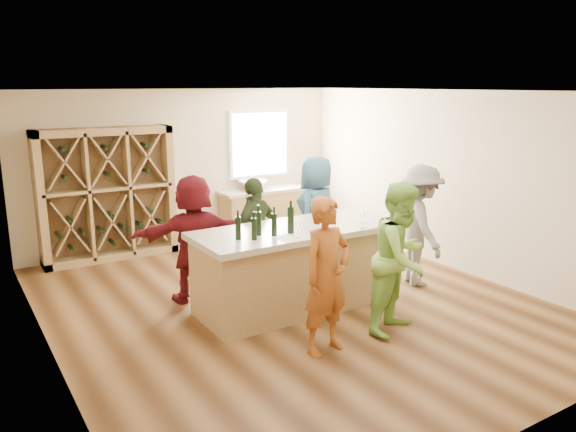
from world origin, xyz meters
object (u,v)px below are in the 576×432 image
tasting_counter_base (297,270)px  person_near_right (401,258)px  wine_bottle_a (238,228)px  wine_rack (107,195)px  person_server (420,225)px  person_far_right (316,215)px  wine_bottle_d (274,224)px  person_far_left (194,238)px  person_far_mid (256,234)px  wine_bottle_c (258,223)px  sink (253,185)px  person_near_left (327,276)px  wine_bottle_e (291,220)px  wine_bottle_b (254,229)px

tasting_counter_base → person_near_right: person_near_right is taller
wine_bottle_a → tasting_counter_base: bearing=6.7°
wine_rack → person_server: 5.06m
person_near_right → person_far_right: person_far_right is taller
wine_rack → person_server: (3.50, -3.65, -0.21)m
wine_bottle_d → person_server: (2.44, -0.03, -0.33)m
person_far_right → person_far_left: size_ratio=1.05×
person_far_left → person_server: bearing=169.0°
wine_bottle_d → person_far_mid: size_ratio=0.18×
wine_bottle_a → wine_bottle_c: size_ratio=0.94×
sink → wine_bottle_a: bearing=-121.1°
wine_rack → person_far_left: wine_rack is taller
wine_bottle_a → person_near_left: 1.28m
sink → person_far_left: size_ratio=0.31×
sink → person_near_left: person_near_left is taller
person_server → tasting_counter_base: bearing=105.5°
sink → tasting_counter_base: 3.60m
tasting_counter_base → person_far_left: 1.44m
tasting_counter_base → wine_bottle_a: size_ratio=9.33×
person_server → person_far_left: bearing=90.7°
wine_bottle_a → person_near_right: person_near_right is taller
person_near_left → wine_bottle_a: bearing=103.6°
person_near_left → person_near_right: bearing=-10.8°
wine_bottle_d → person_far_left: person_far_left is taller
wine_bottle_c → person_near_left: person_near_left is taller
tasting_counter_base → wine_bottle_e: (-0.21, -0.18, 0.75)m
wine_bottle_e → person_near_left: person_near_left is taller
wine_rack → person_far_right: bearing=-43.7°
sink → person_far_right: 2.35m
person_near_right → person_far_right: (0.39, 2.28, 0.01)m
wine_bottle_c → wine_bottle_d: (0.15, -0.13, -0.01)m
tasting_counter_base → wine_bottle_d: wine_bottle_d is taller
wine_bottle_a → wine_bottle_b: size_ratio=1.05×
wine_bottle_e → person_near_left: size_ratio=0.19×
person_near_left → wine_rack: bearing=94.0°
sink → wine_bottle_a: wine_bottle_a is taller
tasting_counter_base → person_far_mid: bearing=97.1°
tasting_counter_base → wine_bottle_c: 0.95m
tasting_counter_base → wine_bottle_b: size_ratio=9.84×
wine_rack → person_far_left: bearing=-79.0°
wine_bottle_a → person_far_left: bearing=96.9°
wine_bottle_e → person_server: 2.23m
wine_rack → wine_bottle_d: size_ratio=7.77×
person_near_left → person_near_right: 1.05m
sink → person_server: 3.67m
person_near_left → wine_bottle_b: bearing=98.7°
wine_rack → wine_bottle_d: bearing=-73.7°
wine_rack → person_far_right: wine_rack is taller
person_far_mid → person_far_left: size_ratio=0.93×
person_far_mid → person_far_right: size_ratio=0.88×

